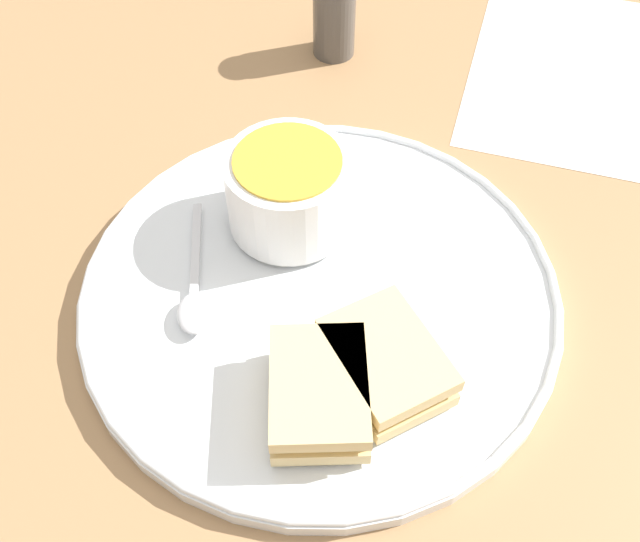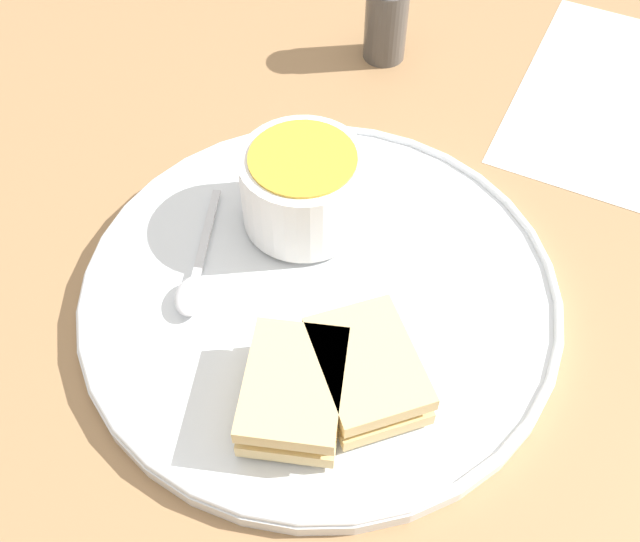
# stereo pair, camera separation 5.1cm
# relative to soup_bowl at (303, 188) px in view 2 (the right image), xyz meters

# --- Properties ---
(ground_plane) EXTENTS (2.40, 2.40, 0.00)m
(ground_plane) POSITION_rel_soup_bowl_xyz_m (-0.04, 0.05, -0.05)
(ground_plane) COLOR #9E754C
(plate) EXTENTS (0.34, 0.34, 0.02)m
(plate) POSITION_rel_soup_bowl_xyz_m (-0.04, 0.05, -0.04)
(plate) COLOR white
(plate) RESTS_ON ground_plane
(soup_bowl) EXTENTS (0.09, 0.09, 0.06)m
(soup_bowl) POSITION_rel_soup_bowl_xyz_m (0.00, 0.00, 0.00)
(soup_bowl) COLOR white
(soup_bowl) RESTS_ON plate
(spoon) EXTENTS (0.06, 0.12, 0.01)m
(spoon) POSITION_rel_soup_bowl_xyz_m (0.04, 0.09, -0.03)
(spoon) COLOR silver
(spoon) RESTS_ON plate
(sandwich_half_near) EXTENTS (0.08, 0.10, 0.03)m
(sandwich_half_near) POSITION_rel_soup_bowl_xyz_m (-0.07, 0.14, -0.02)
(sandwich_half_near) COLOR #DBBC7F
(sandwich_half_near) RESTS_ON plate
(sandwich_half_far) EXTENTS (0.10, 0.10, 0.03)m
(sandwich_half_far) POSITION_rel_soup_bowl_xyz_m (-0.10, 0.11, -0.02)
(sandwich_half_far) COLOR #DBBC7F
(sandwich_half_far) RESTS_ON plate
(salt_shaker) EXTENTS (0.04, 0.04, 0.08)m
(salt_shaker) POSITION_rel_soup_bowl_xyz_m (0.03, -0.23, -0.01)
(salt_shaker) COLOR #4C4742
(salt_shaker) RESTS_ON ground_plane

